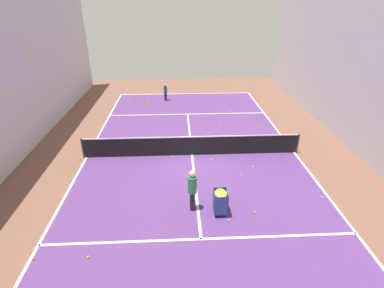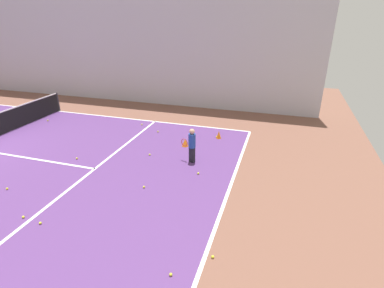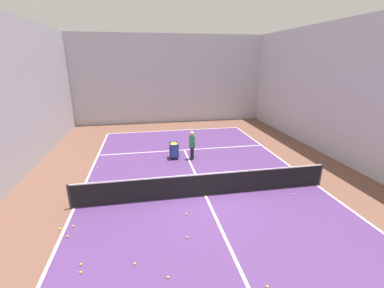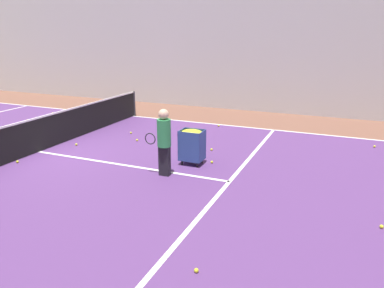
{
  "view_description": "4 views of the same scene",
  "coord_description": "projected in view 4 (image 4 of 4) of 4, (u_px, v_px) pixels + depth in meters",
  "views": [
    {
      "loc": [
        0.68,
        13.14,
        7.09
      ],
      "look_at": [
        0.0,
        0.0,
        0.61
      ],
      "focal_mm": 28.0,
      "sensor_mm": 36.0,
      "label": 1
    },
    {
      "loc": [
        -7.8,
        -11.77,
        5.02
      ],
      "look_at": [
        1.55,
        -8.88,
        0.71
      ],
      "focal_mm": 28.0,
      "sensor_mm": 36.0,
      "label": 2
    },
    {
      "loc": [
        -2.3,
        -9.26,
        5.45
      ],
      "look_at": [
        0.21,
        4.21,
        0.9
      ],
      "focal_mm": 24.0,
      "sensor_mm": 36.0,
      "label": 3
    },
    {
      "loc": [
        7.8,
        8.15,
        3.37
      ],
      "look_at": [
        -0.79,
        4.51,
        0.55
      ],
      "focal_mm": 35.0,
      "sensor_mm": 36.0,
      "label": 4
    }
  ],
  "objects": [
    {
      "name": "tennis_ball_0",
      "position": [
        131.0,
        133.0,
        12.8
      ],
      "size": [
        0.07,
        0.07,
        0.07
      ],
      "primitive_type": "sphere",
      "color": "yellow",
      "rests_on": "ground"
    },
    {
      "name": "tennis_ball_34",
      "position": [
        105.0,
        114.0,
        15.69
      ],
      "size": [
        0.07,
        0.07,
        0.07
      ],
      "primitive_type": "sphere",
      "color": "yellow",
      "rests_on": "ground"
    },
    {
      "name": "tennis_ball_9",
      "position": [
        9.0,
        132.0,
        12.89
      ],
      "size": [
        0.07,
        0.07,
        0.07
      ],
      "primitive_type": "sphere",
      "color": "yellow",
      "rests_on": "ground"
    },
    {
      "name": "tennis_ball_6",
      "position": [
        28.0,
        120.0,
        14.62
      ],
      "size": [
        0.07,
        0.07,
        0.07
      ],
      "primitive_type": "sphere",
      "color": "yellow",
      "rests_on": "ground"
    },
    {
      "name": "tennis_ball_26",
      "position": [
        374.0,
        146.0,
        11.29
      ],
      "size": [
        0.07,
        0.07,
        0.07
      ],
      "primitive_type": "sphere",
      "color": "yellow",
      "rests_on": "ground"
    },
    {
      "name": "tennis_ball_24",
      "position": [
        382.0,
        227.0,
        6.65
      ],
      "size": [
        0.07,
        0.07,
        0.07
      ],
      "primitive_type": "sphere",
      "color": "yellow",
      "rests_on": "ground"
    },
    {
      "name": "tennis_ball_31",
      "position": [
        212.0,
        150.0,
        10.99
      ],
      "size": [
        0.07,
        0.07,
        0.07
      ],
      "primitive_type": "sphere",
      "color": "yellow",
      "rests_on": "ground"
    },
    {
      "name": "tennis_ball_21",
      "position": [
        76.0,
        144.0,
        11.48
      ],
      "size": [
        0.07,
        0.07,
        0.07
      ],
      "primitive_type": "sphere",
      "color": "yellow",
      "rests_on": "ground"
    },
    {
      "name": "line_sideline_left",
      "position": [
        133.0,
        116.0,
        15.47
      ],
      "size": [
        0.1,
        21.07,
        0.0
      ],
      "primitive_type": "cube",
      "color": "white",
      "rests_on": "ground"
    },
    {
      "name": "hall_enclosure_left",
      "position": [
        165.0,
        23.0,
        17.1
      ],
      "size": [
        0.15,
        27.38,
        7.49
      ],
      "color": "silver",
      "rests_on": "ground"
    },
    {
      "name": "tennis_ball_11",
      "position": [
        212.0,
        162.0,
        9.94
      ],
      "size": [
        0.07,
        0.07,
        0.07
      ],
      "primitive_type": "sphere",
      "color": "yellow",
      "rests_on": "ground"
    },
    {
      "name": "tennis_ball_30",
      "position": [
        34.0,
        137.0,
        12.24
      ],
      "size": [
        0.07,
        0.07,
        0.07
      ],
      "primitive_type": "sphere",
      "color": "yellow",
      "rests_on": "ground"
    },
    {
      "name": "tennis_ball_8",
      "position": [
        95.0,
        113.0,
        15.93
      ],
      "size": [
        0.07,
        0.07,
        0.07
      ],
      "primitive_type": "sphere",
      "color": "yellow",
      "rests_on": "ground"
    },
    {
      "name": "tennis_ball_15",
      "position": [
        17.0,
        162.0,
        9.96
      ],
      "size": [
        0.07,
        0.07,
        0.07
      ],
      "primitive_type": "sphere",
      "color": "yellow",
      "rests_on": "ground"
    },
    {
      "name": "ground_plane",
      "position": [
        39.0,
        152.0,
        10.89
      ],
      "size": [
        31.08,
        31.08,
        0.0
      ],
      "primitive_type": "plane",
      "color": "brown"
    },
    {
      "name": "court_playing_area",
      "position": [
        39.0,
        152.0,
        10.89
      ],
      "size": [
        10.39,
        21.07,
        0.0
      ],
      "color": "#563370",
      "rests_on": "ground"
    },
    {
      "name": "tennis_ball_32",
      "position": [
        137.0,
        140.0,
        11.94
      ],
      "size": [
        0.07,
        0.07,
        0.07
      ],
      "primitive_type": "sphere",
      "color": "yellow",
      "rests_on": "ground"
    },
    {
      "name": "tennis_ball_7",
      "position": [
        109.0,
        112.0,
        16.07
      ],
      "size": [
        0.07,
        0.07,
        0.07
      ],
      "primitive_type": "sphere",
      "color": "yellow",
      "rests_on": "ground"
    },
    {
      "name": "tennis_ball_17",
      "position": [
        219.0,
        126.0,
        13.77
      ],
      "size": [
        0.07,
        0.07,
        0.07
      ],
      "primitive_type": "sphere",
      "color": "yellow",
      "rests_on": "ground"
    },
    {
      "name": "line_centre_service",
      "position": [
        39.0,
        152.0,
        10.89
      ],
      "size": [
        0.1,
        11.59,
        0.0
      ],
      "primitive_type": "cube",
      "color": "white",
      "rests_on": "ground"
    },
    {
      "name": "tennis_ball_29",
      "position": [
        53.0,
        113.0,
        15.88
      ],
      "size": [
        0.07,
        0.07,
        0.07
      ],
      "primitive_type": "sphere",
      "color": "yellow",
      "rests_on": "ground"
    },
    {
      "name": "tennis_ball_1",
      "position": [
        196.0,
        270.0,
        5.43
      ],
      "size": [
        0.07,
        0.07,
        0.07
      ],
      "primitive_type": "sphere",
      "color": "yellow",
      "rests_on": "ground"
    },
    {
      "name": "line_service_far",
      "position": [
        229.0,
        182.0,
        8.72
      ],
      "size": [
        10.39,
        0.1,
        0.0
      ],
      "primitive_type": "cube",
      "color": "white",
      "rests_on": "ground"
    },
    {
      "name": "coach_at_net",
      "position": [
        164.0,
        138.0,
        8.86
      ],
      "size": [
        0.34,
        0.65,
        1.64
      ],
      "rotation": [
        0.0,
        0.0,
        -1.54
      ],
      "color": "black",
      "rests_on": "ground"
    },
    {
      "name": "ball_cart",
      "position": [
        192.0,
        140.0,
        9.71
      ],
      "size": [
        0.48,
        0.61,
        0.94
      ],
      "color": "#2D478C",
      "rests_on": "ground"
    },
    {
      "name": "tennis_net",
      "position": [
        37.0,
        134.0,
        10.74
      ],
      "size": [
        10.69,
        0.1,
        1.02
      ],
      "color": "#2D2D33",
      "rests_on": "ground"
    },
    {
      "name": "tennis_ball_22",
      "position": [
        59.0,
        113.0,
        15.83
      ],
      "size": [
        0.07,
        0.07,
        0.07
      ],
      "primitive_type": "sphere",
      "color": "yellow",
      "rests_on": "ground"
    }
  ]
}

